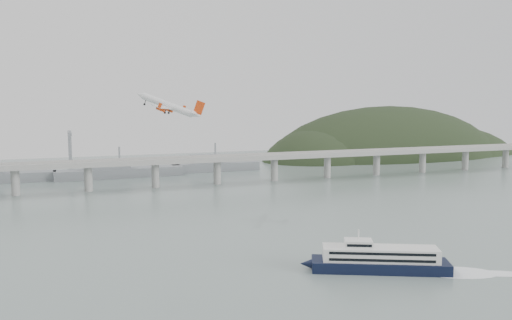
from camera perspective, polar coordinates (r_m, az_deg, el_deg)
name	(u,v)px	position (r m, az deg, el deg)	size (l,w,h in m)	color
ground	(298,252)	(250.29, 4.43, -9.58)	(900.00, 900.00, 0.00)	slate
bridge	(192,163)	(433.09, -6.80, -0.36)	(800.00, 22.00, 23.90)	gray
headland	(398,172)	(677.82, 14.67, -1.18)	(365.00, 155.00, 156.00)	black
ferry	(380,260)	(227.49, 12.92, -10.19)	(84.17, 45.21, 16.99)	black
airliner	(169,106)	(314.21, -9.15, 5.64)	(36.63, 35.49, 17.07)	silver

